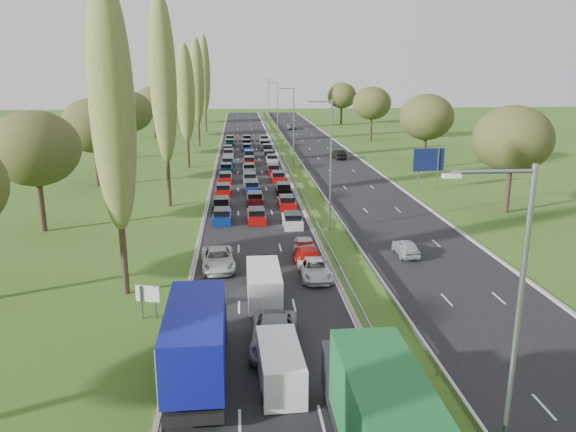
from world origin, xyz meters
name	(u,v)px	position (x,y,z in m)	size (l,w,h in m)	color
ground	(292,165)	(4.50, 80.00, 0.00)	(260.00, 260.00, 0.00)	#2F551A
near_carriageway	(249,163)	(-2.25, 82.50, 0.00)	(10.50, 215.00, 0.04)	black
far_carriageway	(332,162)	(11.25, 82.50, 0.00)	(10.50, 215.00, 0.04)	black
central_reservation	(291,159)	(4.50, 82.50, 0.55)	(2.36, 215.00, 0.32)	gray
lamp_columns	(294,128)	(4.50, 78.00, 6.00)	(0.18, 140.18, 12.00)	gray
poplar_row	(178,87)	(-11.50, 68.17, 12.39)	(2.80, 127.80, 22.44)	#2D2116
woodland_left	(86,128)	(-22.00, 62.63, 7.68)	(8.00, 166.00, 11.10)	#2D2116
woodland_right	(447,122)	(24.00, 66.67, 7.68)	(8.00, 153.00, 11.10)	#2D2116
traffic_queue_fill	(250,165)	(-2.23, 77.41, 0.44)	(9.01, 69.35, 0.80)	navy
near_car_2	(218,259)	(-5.53, 33.38, 0.75)	(2.42, 5.26, 1.46)	silver
near_car_6	(274,335)	(-2.11, 20.46, 0.79)	(2.57, 5.58, 1.55)	gray
near_car_7	(262,281)	(-2.45, 28.75, 0.69)	(1.88, 4.64, 1.35)	#044648
near_car_9	(365,410)	(1.24, 13.32, 0.79)	(1.63, 4.69, 1.54)	black
near_car_10	(315,269)	(1.48, 30.77, 0.68)	(2.18, 4.72, 1.31)	silver
near_car_11	(310,260)	(1.32, 32.67, 0.73)	(1.99, 4.91, 1.42)	#A40F0A
near_car_12	(305,248)	(1.26, 35.36, 0.77)	(1.76, 4.38, 1.49)	silver
far_car_0	(406,247)	(9.47, 35.17, 0.67)	(1.55, 3.84, 1.31)	#A1A7AA
far_car_1	(339,154)	(12.86, 85.36, 0.78)	(1.60, 4.60, 1.51)	black
far_car_2	(291,126)	(9.42, 133.97, 0.67)	(2.16, 4.69, 1.30)	slate
blue_lorry	(198,339)	(-5.95, 17.85, 2.08)	(2.65, 9.53, 4.02)	black
white_van_front	(280,363)	(-2.07, 17.07, 1.01)	(1.92, 4.91, 1.97)	white
white_van_rear	(264,283)	(-2.37, 27.27, 1.11)	(2.10, 5.37, 2.16)	silver
info_sign	(148,297)	(-9.40, 24.89, 1.37)	(1.47, 0.50, 2.10)	gray
direction_sign	(429,162)	(19.40, 59.60, 3.57)	(3.99, 0.47, 5.20)	gray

